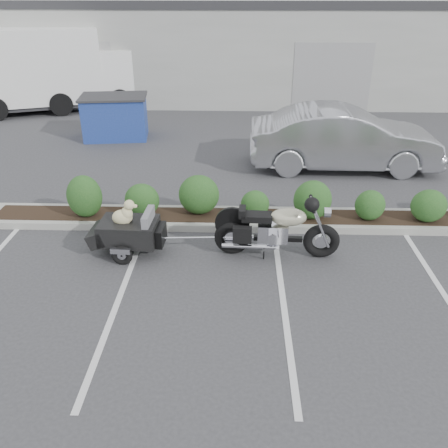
{
  "coord_description": "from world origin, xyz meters",
  "views": [
    {
      "loc": [
        0.43,
        -6.95,
        4.67
      ],
      "look_at": [
        0.19,
        0.64,
        0.75
      ],
      "focal_mm": 38.0,
      "sensor_mm": 36.0,
      "label": 1
    }
  ],
  "objects_px": {
    "delivery_truck": "(61,71)",
    "motorcycle": "(277,230)",
    "pet_trailer": "(128,231)",
    "dumpster": "(115,117)",
    "sedan": "(344,139)"
  },
  "relations": [
    {
      "from": "delivery_truck",
      "to": "motorcycle",
      "type": "bearing_deg",
      "value": -75.58
    },
    {
      "from": "motorcycle",
      "to": "delivery_truck",
      "type": "relative_size",
      "value": 0.33
    },
    {
      "from": "pet_trailer",
      "to": "dumpster",
      "type": "relative_size",
      "value": 0.83
    },
    {
      "from": "dumpster",
      "to": "delivery_truck",
      "type": "height_order",
      "value": "delivery_truck"
    },
    {
      "from": "dumpster",
      "to": "pet_trailer",
      "type": "bearing_deg",
      "value": -81.99
    },
    {
      "from": "motorcycle",
      "to": "pet_trailer",
      "type": "distance_m",
      "value": 2.78
    },
    {
      "from": "pet_trailer",
      "to": "delivery_truck",
      "type": "relative_size",
      "value": 0.27
    },
    {
      "from": "motorcycle",
      "to": "sedan",
      "type": "bearing_deg",
      "value": 68.95
    },
    {
      "from": "pet_trailer",
      "to": "dumpster",
      "type": "height_order",
      "value": "dumpster"
    },
    {
      "from": "pet_trailer",
      "to": "dumpster",
      "type": "distance_m",
      "value": 7.68
    },
    {
      "from": "pet_trailer",
      "to": "dumpster",
      "type": "bearing_deg",
      "value": 107.81
    },
    {
      "from": "dumpster",
      "to": "motorcycle",
      "type": "bearing_deg",
      "value": -64.33
    },
    {
      "from": "pet_trailer",
      "to": "delivery_truck",
      "type": "height_order",
      "value": "delivery_truck"
    },
    {
      "from": "motorcycle",
      "to": "dumpster",
      "type": "bearing_deg",
      "value": 125.47
    },
    {
      "from": "motorcycle",
      "to": "pet_trailer",
      "type": "height_order",
      "value": "motorcycle"
    }
  ]
}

